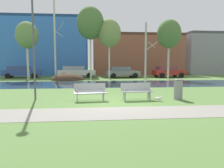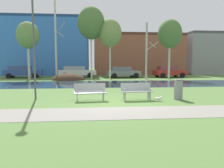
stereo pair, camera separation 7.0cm
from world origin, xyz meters
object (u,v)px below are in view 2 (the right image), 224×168
(trash_bin, at_px, (178,89))
(seagull, at_px, (159,99))
(bench_right, at_px, (137,91))
(parked_van_nearest_blue, at_px, (23,72))
(bench_left, at_px, (90,91))
(streetlamp, at_px, (33,20))
(parked_wagon_fourth_red, at_px, (169,71))
(parked_hatch_third_grey, at_px, (123,72))
(parked_sedan_second_white, at_px, (76,71))

(trash_bin, relative_size, seagull, 2.46)
(bench_right, relative_size, parked_van_nearest_blue, 0.35)
(bench_left, distance_m, seagull, 3.46)
(trash_bin, relative_size, parked_van_nearest_blue, 0.22)
(streetlamp, height_order, parked_wagon_fourth_red, streetlamp)
(streetlamp, bearing_deg, parked_hatch_third_grey, 66.52)
(trash_bin, bearing_deg, bench_left, 179.50)
(parked_van_nearest_blue, xyz_separation_m, parked_sedan_second_white, (6.71, 0.20, -0.01))
(trash_bin, relative_size, streetlamp, 0.17)
(parked_van_nearest_blue, relative_size, parked_hatch_third_grey, 1.08)
(bench_left, relative_size, seagull, 3.84)
(bench_right, relative_size, seagull, 3.84)
(bench_left, bearing_deg, parked_wagon_fourth_red, 58.85)
(trash_bin, bearing_deg, bench_right, 178.95)
(trash_bin, relative_size, parked_hatch_third_grey, 0.24)
(trash_bin, bearing_deg, parked_wagon_fourth_red, 71.77)
(streetlamp, bearing_deg, parked_wagon_fourth_red, 50.81)
(parked_van_nearest_blue, bearing_deg, parked_sedan_second_white, 1.70)
(bench_right, bearing_deg, streetlamp, 171.59)
(trash_bin, xyz_separation_m, parked_hatch_third_grey, (-0.59, 16.64, 0.20))
(bench_right, bearing_deg, parked_hatch_third_grey, 84.47)
(bench_left, relative_size, bench_right, 1.00)
(seagull, bearing_deg, streetlamp, 168.92)
(parked_sedan_second_white, relative_size, parked_hatch_third_grey, 1.13)
(bench_left, bearing_deg, parked_van_nearest_blue, 116.32)
(parked_van_nearest_blue, xyz_separation_m, parked_hatch_third_grey, (12.64, -0.89, -0.05))
(bench_left, xyz_separation_m, parked_wagon_fourth_red, (10.09, 16.69, 0.30))
(parked_van_nearest_blue, bearing_deg, seagull, -56.09)
(trash_bin, bearing_deg, streetlamp, 173.74)
(streetlamp, distance_m, parked_wagon_fourth_red, 20.80)
(seagull, distance_m, parked_hatch_third_grey, 17.07)
(seagull, relative_size, parked_hatch_third_grey, 0.10)
(seagull, distance_m, parked_wagon_fourth_red, 18.41)
(trash_bin, bearing_deg, parked_hatch_third_grey, 92.03)
(parked_hatch_third_grey, bearing_deg, parked_van_nearest_blue, 175.97)
(bench_right, bearing_deg, parked_van_nearest_blue, 122.24)
(parked_sedan_second_white, bearing_deg, parked_van_nearest_blue, -178.30)
(parked_van_nearest_blue, distance_m, parked_hatch_third_grey, 12.67)
(bench_right, relative_size, parked_sedan_second_white, 0.33)
(parked_sedan_second_white, distance_m, parked_wagon_fourth_red, 12.07)
(trash_bin, bearing_deg, seagull, -160.50)
(parked_wagon_fourth_red, bearing_deg, bench_left, -121.15)
(parked_sedan_second_white, bearing_deg, parked_wagon_fourth_red, -4.73)
(trash_bin, xyz_separation_m, seagull, (-1.17, -0.41, -0.41))
(seagull, height_order, parked_van_nearest_blue, parked_van_nearest_blue)
(bench_right, height_order, parked_wagon_fourth_red, parked_wagon_fourth_red)
(seagull, relative_size, parked_wagon_fourth_red, 0.10)
(bench_right, bearing_deg, parked_sedan_second_white, 103.73)
(trash_bin, bearing_deg, parked_sedan_second_white, 110.18)
(trash_bin, height_order, parked_wagon_fourth_red, parked_wagon_fourth_red)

